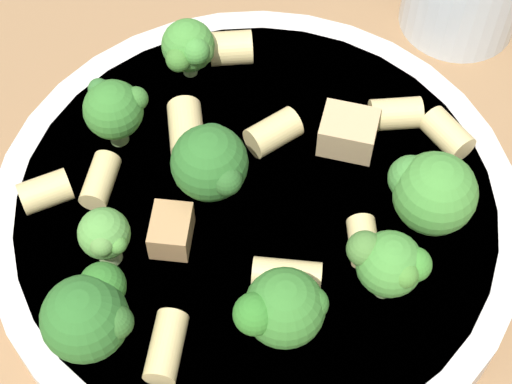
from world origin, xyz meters
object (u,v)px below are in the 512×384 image
broccoli_floret_6 (114,109)px  rigatoni_0 (363,241)px  rigatoni_3 (231,48)px  rigatoni_7 (45,192)px  pasta_bowl (256,219)px  broccoli_floret_5 (105,236)px  broccoli_floret_2 (433,192)px  broccoli_floret_3 (210,164)px  rigatoni_2 (395,114)px  rigatoni_9 (166,347)px  rigatoni_6 (269,132)px  broccoli_floret_0 (89,315)px  rigatoni_4 (447,134)px  broccoli_floret_4 (390,264)px  broccoli_floret_7 (189,48)px  broccoli_floret_1 (283,309)px  chicken_chunk_0 (171,231)px  rigatoni_5 (287,274)px  rigatoni_1 (100,180)px  chicken_chunk_1 (348,132)px  rigatoni_8 (186,129)px

broccoli_floret_6 → rigatoni_0: size_ratio=1.75×
rigatoni_3 → rigatoni_7: rigatoni_3 is taller
pasta_bowl → broccoli_floret_5: bearing=-142.5°
broccoli_floret_2 → broccoli_floret_3: size_ratio=0.96×
rigatoni_2 → rigatoni_9: bearing=-117.8°
broccoli_floret_3 → rigatoni_6: bearing=62.9°
broccoli_floret_0 → broccoli_floret_2: size_ratio=1.02×
rigatoni_2 → rigatoni_4: 0.03m
broccoli_floret_3 → broccoli_floret_4: (0.08, -0.03, -0.00)m
rigatoni_2 → broccoli_floret_6: bearing=-162.9°
broccoli_floret_2 → broccoli_floret_4: (-0.01, -0.04, 0.00)m
rigatoni_7 → broccoli_floret_6: bearing=62.6°
broccoli_floret_2 → rigatoni_7: bearing=-170.4°
rigatoni_0 → rigatoni_7: rigatoni_7 is taller
broccoli_floret_3 → broccoli_floret_5: broccoli_floret_3 is taller
broccoli_floret_5 → rigatoni_2: (0.11, 0.10, -0.01)m
broccoli_floret_7 → rigatoni_3: broccoli_floret_7 is taller
broccoli_floret_7 → rigatoni_2: (0.10, -0.01, -0.01)m
rigatoni_4 → rigatoni_6: size_ratio=0.98×
rigatoni_6 → broccoli_floret_5: bearing=-124.3°
rigatoni_0 → rigatoni_4: size_ratio=0.88×
broccoli_floret_3 → rigatoni_7: bearing=-165.0°
broccoli_floret_1 → broccoli_floret_0: bearing=-165.3°
rigatoni_9 → broccoli_floret_1: bearing=23.8°
rigatoni_0 → chicken_chunk_0: size_ratio=0.95×
broccoli_floret_7 → rigatoni_4: (0.13, -0.01, -0.01)m
rigatoni_4 → chicken_chunk_0: size_ratio=1.08×
rigatoni_6 → rigatoni_9: (-0.02, -0.12, -0.00)m
rigatoni_2 → rigatoni_5: bearing=-108.9°
broccoli_floret_0 → rigatoni_9: bearing=0.3°
broccoli_floret_5 → rigatoni_7: bearing=149.3°
rigatoni_3 → rigatoni_7: size_ratio=0.95×
broccoli_floret_3 → rigatoni_0: broccoli_floret_3 is taller
broccoli_floret_4 → chicken_chunk_0: broccoli_floret_4 is taller
rigatoni_1 → broccoli_floret_5: bearing=-65.2°
broccoli_floret_1 → broccoli_floret_4: broccoli_floret_1 is taller
rigatoni_3 → rigatoni_1: bearing=-113.4°
chicken_chunk_1 → broccoli_floret_5: bearing=-136.3°
broccoli_floret_0 → rigatoni_3: size_ratio=1.97×
rigatoni_0 → rigatoni_9: (-0.07, -0.07, 0.00)m
rigatoni_6 → rigatoni_7: bearing=-148.5°
broccoli_floret_4 → rigatoni_4: (0.02, 0.09, -0.02)m
broccoli_floret_6 → rigatoni_9: size_ratio=1.29×
rigatoni_9 → broccoli_floret_6: bearing=117.8°
rigatoni_4 → chicken_chunk_0: (-0.11, -0.08, 0.00)m
broccoli_floret_6 → broccoli_floret_4: bearing=-21.0°
broccoli_floret_6 → pasta_bowl: bearing=-16.4°
broccoli_floret_5 → rigatoni_0: size_ratio=1.52×
broccoli_floret_1 → broccoli_floret_6: bearing=140.0°
rigatoni_8 → rigatoni_0: bearing=-23.9°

